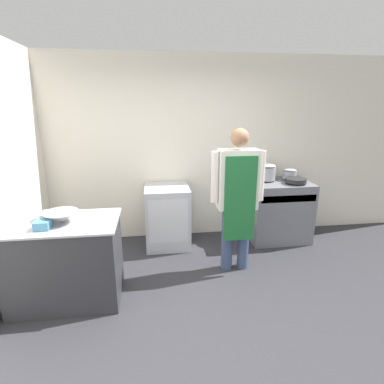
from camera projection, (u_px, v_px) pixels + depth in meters
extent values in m
plane|color=#2D2D33|center=(201.00, 319.00, 2.90)|extent=(14.00, 14.00, 0.00)
cube|color=silver|center=(180.00, 150.00, 4.47)|extent=(8.00, 0.05, 2.70)
cube|color=silver|center=(7.00, 167.00, 3.23)|extent=(0.05, 8.00, 2.70)
cube|color=#2D2D33|center=(67.00, 262.00, 3.11)|extent=(1.07, 0.69, 0.86)
cube|color=#9EA0A8|center=(61.00, 223.00, 2.99)|extent=(1.11, 0.72, 0.02)
cube|color=slate|center=(278.00, 211.00, 4.54)|extent=(0.87, 0.62, 0.90)
cube|color=#9EA0A8|center=(289.00, 199.00, 4.17)|extent=(0.80, 0.03, 0.10)
cube|color=#9EA0A8|center=(273.00, 177.00, 4.69)|extent=(0.87, 0.03, 0.02)
cube|color=silver|center=(167.00, 216.00, 4.35)|extent=(0.63, 0.63, 0.88)
cube|color=silver|center=(168.00, 221.00, 4.04)|extent=(0.53, 0.02, 0.62)
cylinder|color=#38476B|center=(227.00, 239.00, 3.70)|extent=(0.14, 0.14, 0.81)
cylinder|color=#38476B|center=(243.00, 238.00, 3.73)|extent=(0.14, 0.14, 0.81)
cube|color=silver|center=(238.00, 179.00, 3.50)|extent=(0.46, 0.22, 0.71)
cube|color=#1E6633|center=(240.00, 200.00, 3.45)|extent=(0.37, 0.02, 1.01)
cylinder|color=silver|center=(215.00, 177.00, 3.46)|extent=(0.09, 0.09, 0.60)
cylinder|color=silver|center=(261.00, 176.00, 3.53)|extent=(0.09, 0.09, 0.60)
sphere|color=#9E7051|center=(240.00, 137.00, 3.37)|extent=(0.21, 0.21, 0.21)
cone|color=#9EA0A8|center=(61.00, 217.00, 2.95)|extent=(0.34, 0.34, 0.11)
cone|color=#9EA0A8|center=(48.00, 216.00, 3.03)|extent=(0.22, 0.22, 0.08)
cube|color=teal|center=(43.00, 225.00, 2.81)|extent=(0.14, 0.14, 0.08)
cylinder|color=#9EA0A8|center=(266.00, 173.00, 4.46)|extent=(0.28, 0.28, 0.19)
ellipsoid|color=#9EA0A8|center=(267.00, 165.00, 4.42)|extent=(0.27, 0.27, 0.05)
cylinder|color=#262628|center=(296.00, 180.00, 4.31)|extent=(0.30, 0.30, 0.06)
cylinder|color=#9EA0A8|center=(289.00, 175.00, 4.51)|extent=(0.20, 0.20, 0.12)
ellipsoid|color=#9EA0A8|center=(290.00, 170.00, 4.49)|extent=(0.19, 0.19, 0.03)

